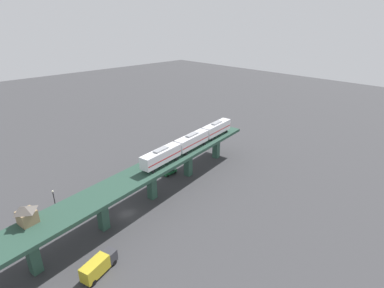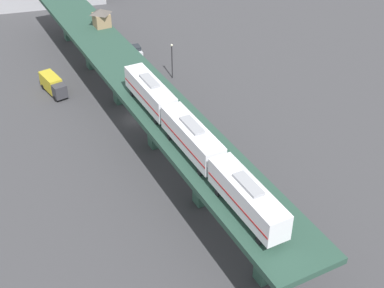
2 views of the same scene
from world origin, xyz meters
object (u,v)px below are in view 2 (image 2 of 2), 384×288
object	(u,v)px
signal_hut	(101,17)
street_lamp	(172,58)
street_car_green	(221,175)
street_car_silver	(136,50)
delivery_truck	(53,84)
subway_train	(192,137)

from	to	relation	value
signal_hut	street_lamp	distance (m)	15.08
street_car_green	street_lamp	bearing A→B (deg)	85.57
signal_hut	street_car_silver	world-z (taller)	signal_hut
signal_hut	street_lamp	size ratio (longest dim) A/B	0.53
street_car_green	delivery_truck	xyz separation A→B (m)	(-19.46, 32.97, 0.82)
subway_train	street_car_silver	xyz separation A→B (m)	(3.91, 47.64, -10.24)
street_car_silver	street_lamp	bearing A→B (deg)	-71.45
delivery_truck	street_lamp	distance (m)	22.08
street_car_silver	signal_hut	bearing A→B (deg)	-149.35
subway_train	street_car_silver	bearing A→B (deg)	85.31
subway_train	delivery_truck	xyz separation A→B (m)	(-13.91, 36.70, -9.42)
subway_train	street_lamp	xyz separation A→B (m)	(8.00, 35.45, -7.07)
street_car_green	delivery_truck	bearing A→B (deg)	120.55
subway_train	street_car_green	size ratio (longest dim) A/B	8.28
delivery_truck	street_car_green	bearing A→B (deg)	-59.45
signal_hut	delivery_truck	bearing A→B (deg)	-147.90
delivery_truck	street_lamp	bearing A→B (deg)	-3.28
signal_hut	street_lamp	xyz separation A→B (m)	(11.06, -8.07, -6.33)
subway_train	street_car_green	bearing A→B (deg)	33.96
street_car_silver	street_lamp	xyz separation A→B (m)	(4.09, -12.20, 3.17)
street_lamp	street_car_green	bearing A→B (deg)	-94.43
subway_train	delivery_truck	bearing A→B (deg)	110.76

